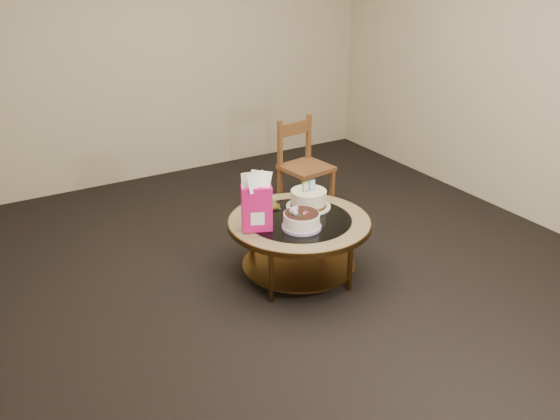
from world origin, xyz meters
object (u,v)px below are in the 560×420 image
coffee_table (299,229)px  decorated_cake (301,221)px  cream_cake (309,199)px  gift_bag (257,202)px  dining_chair (304,166)px

coffee_table → decorated_cake: 0.20m
decorated_cake → cream_cake: 0.36m
coffee_table → cream_cake: (0.17, 0.14, 0.14)m
gift_bag → coffee_table: bearing=21.2°
gift_bag → dining_chair: gift_bag is taller
decorated_cake → cream_cake: (0.23, 0.27, 0.01)m
decorated_cake → gift_bag: bearing=151.7°
decorated_cake → gift_bag: size_ratio=0.67×
coffee_table → decorated_cake: bearing=-117.3°
cream_cake → gift_bag: size_ratio=0.80×
cream_cake → gift_bag: gift_bag is taller
decorated_cake → cream_cake: bearing=49.1°
decorated_cake → dining_chair: bearing=56.6°
decorated_cake → coffee_table: bearing=62.7°
cream_cake → gift_bag: 0.53m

